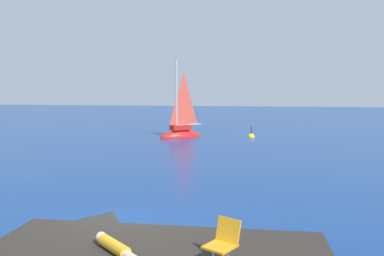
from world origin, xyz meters
TOP-DOWN VIEW (x-y plane):
  - ground_plane at (0.00, 0.00)m, footprint 160.00×160.00m
  - boulder_seaward at (-0.68, -0.50)m, footprint 1.54×1.55m
  - boulder_inland at (2.60, -0.66)m, footprint 1.41×1.31m
  - sailboat_near at (-2.67, 20.38)m, footprint 3.43×3.06m
  - person_sunbather at (0.72, -2.66)m, footprint 1.42×1.25m
  - beach_chair at (2.77, -2.71)m, footprint 0.71×0.75m
  - marker_buoy at (2.74, 21.53)m, footprint 0.56×0.56m

SIDE VIEW (x-z plane):
  - ground_plane at x=0.00m, z-range 0.00..0.00m
  - boulder_seaward at x=-0.68m, z-range -0.46..0.46m
  - boulder_inland at x=2.60m, z-range -0.39..0.39m
  - marker_buoy at x=2.74m, z-range -0.56..0.57m
  - sailboat_near at x=-2.67m, z-range -2.93..3.64m
  - person_sunbather at x=0.72m, z-range 0.53..0.78m
  - beach_chair at x=2.77m, z-range 0.59..1.38m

